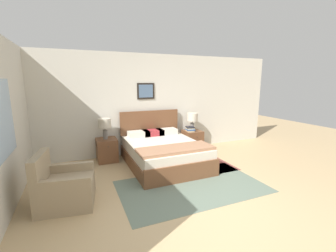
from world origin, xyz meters
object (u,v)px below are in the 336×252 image
table_lamp_by_door (192,118)px  armchair (64,188)px  bed (163,152)px  nightstand_near_window (107,150)px  table_lamp_near_window (105,124)px  nightstand_by_door (192,140)px

table_lamp_by_door → armchair: bearing=-151.4°
bed → nightstand_near_window: bed is taller
armchair → table_lamp_near_window: 2.07m
nightstand_by_door → nightstand_near_window: bearing=180.0°
armchair → nightstand_near_window: size_ratio=1.64×
armchair → nightstand_by_door: 3.69m
table_lamp_near_window → table_lamp_by_door: same height
armchair → table_lamp_by_door: table_lamp_by_door is taller
table_lamp_by_door → table_lamp_near_window: bearing=180.0°
nightstand_near_window → bed: bearing=-32.5°
armchair → nightstand_by_door: bearing=126.8°
bed → armchair: 2.31m
armchair → nightstand_by_door: size_ratio=1.64×
bed → nightstand_by_door: 1.39m
nightstand_by_door → table_lamp_near_window: table_lamp_near_window is taller
nightstand_near_window → nightstand_by_door: size_ratio=1.00×
armchair → table_lamp_by_door: bearing=126.9°
nightstand_near_window → table_lamp_by_door: table_lamp_by_door is taller
nightstand_near_window → table_lamp_near_window: size_ratio=1.11×
nightstand_near_window → table_lamp_near_window: bearing=166.2°
nightstand_by_door → table_lamp_by_door: (-0.01, 0.00, 0.63)m
nightstand_by_door → table_lamp_by_door: 0.63m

